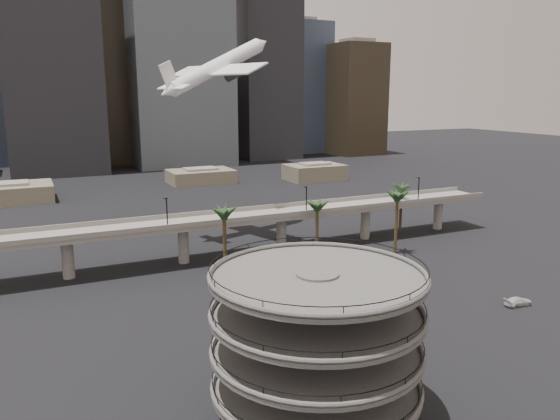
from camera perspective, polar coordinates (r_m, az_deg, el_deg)
name	(u,v)px	position (r m, az deg, el deg)	size (l,w,h in m)	color
ground	(392,374)	(71.61, 11.62, -16.45)	(700.00, 700.00, 0.00)	black
parking_ramp	(317,332)	(57.75, 3.85, -12.62)	(22.20, 22.20, 17.35)	#474542
overpass	(234,222)	(114.75, -4.83, -1.28)	(130.00, 9.30, 14.70)	slate
palm_trees	(341,202)	(116.53, 6.40, 0.88)	(54.40, 18.40, 14.00)	#46361E
low_buildings	(167,181)	(199.75, -11.77, 2.99)	(135.00, 27.50, 6.80)	#65594B
skyline	(141,66)	(272.39, -14.31, 14.40)	(269.00, 86.00, 126.02)	gray
airborne_jet	(217,67)	(129.65, -6.57, 14.61)	(31.33, 29.35, 15.98)	white
car_a	(303,309)	(87.22, 2.37, -10.26)	(1.71, 4.26, 1.45)	red
car_b	(398,287)	(98.67, 12.18, -7.83)	(1.45, 4.17, 1.37)	black
car_c	(518,301)	(98.05, 23.63, -8.74)	(1.95, 4.80, 1.39)	silver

